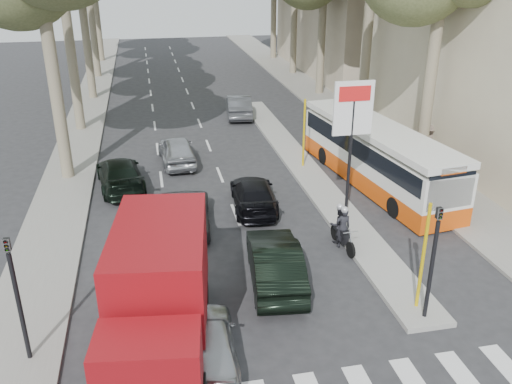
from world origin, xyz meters
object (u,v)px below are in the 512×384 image
dark_hatchback (275,262)px  red_truck (159,292)px  silver_hatchback (209,343)px  city_bus (376,154)px  motorcycle (341,227)px

dark_hatchback → red_truck: (-3.67, -2.50, 1.01)m
silver_hatchback → dark_hatchback: dark_hatchback is taller
red_truck → city_bus: (10.10, 9.60, -0.28)m
silver_hatchback → dark_hatchback: 4.21m
red_truck → motorcycle: (6.56, 4.35, -0.99)m
red_truck → silver_hatchback: bearing=-29.5°
silver_hatchback → city_bus: (8.98, 10.46, 0.85)m
dark_hatchback → red_truck: bearing=40.7°
city_bus → motorcycle: city_bus is taller
dark_hatchback → motorcycle: 3.43m
dark_hatchback → red_truck: size_ratio=0.69×
red_truck → motorcycle: bearing=41.2°
dark_hatchback → red_truck: 4.56m
silver_hatchback → red_truck: (-1.13, 0.85, 1.13)m
city_bus → dark_hatchback: bearing=-139.6°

